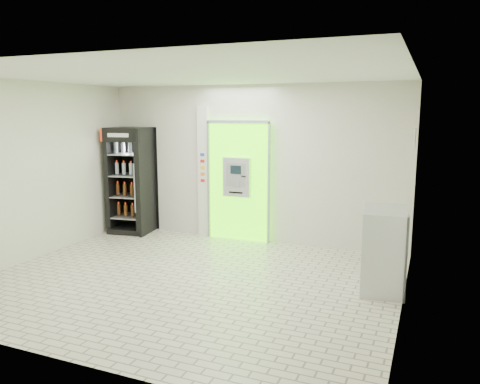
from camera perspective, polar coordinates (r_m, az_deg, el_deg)
The scene contains 7 objects.
ground at distance 7.15m, azimuth -6.20°, elevation -10.67°, with size 6.00×6.00×0.00m, color beige.
room_shell at distance 6.74m, azimuth -6.49°, elevation 4.18°, with size 6.00×6.00×6.00m.
atm_assembly at distance 9.06m, azimuth -0.13°, elevation 1.41°, with size 1.30×0.24×2.33m.
pillar at distance 9.40m, azimuth -4.44°, elevation 2.47°, with size 0.22×0.11×2.60m.
beverage_cooler at distance 9.96m, azimuth -13.07°, elevation 1.17°, with size 0.91×0.86×2.18m.
steel_cabinet at distance 6.89m, azimuth 17.13°, elevation -6.77°, with size 0.67×0.93×1.16m.
exit_sign at distance 7.28m, azimuth 20.52°, elevation 6.26°, with size 0.02×0.22×0.26m.
Camera 1 is at (3.25, -5.86, 2.49)m, focal length 35.00 mm.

